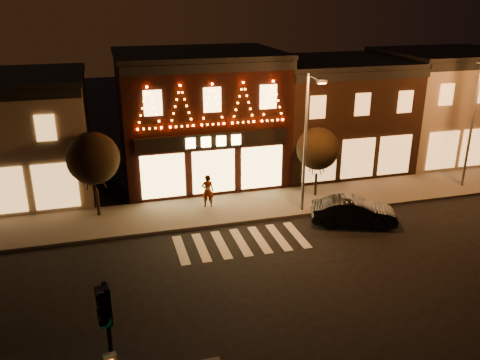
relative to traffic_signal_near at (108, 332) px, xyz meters
name	(u,v)px	position (x,y,z in m)	size (l,w,h in m)	color
ground	(266,284)	(6.42, 6.17, -3.46)	(120.00, 120.00, 0.00)	black
sidewalk_far	(255,206)	(8.42, 14.17, -3.38)	(44.00, 4.00, 0.15)	#47423D
building_pulp	(199,116)	(6.42, 20.15, 0.71)	(10.20, 8.34, 8.30)	black
building_right_a	(332,113)	(15.92, 20.16, 0.30)	(9.20, 8.28, 7.50)	black
building_right_b	(443,104)	(24.92, 20.16, 0.45)	(9.20, 8.28, 7.80)	#726351
traffic_signal_near	(108,332)	(0.00, 0.00, 0.00)	(0.38, 0.49, 4.69)	black
streetlamp_mid	(307,134)	(10.76, 12.54, 1.16)	(0.49, 1.74, 7.62)	#59595E
streetlamp_right	(475,116)	(21.98, 13.33, 1.27)	(0.73, 1.79, 7.81)	#59595E
tree_left	(93,158)	(-0.33, 15.13, -0.03)	(2.81, 2.81, 4.69)	black
tree_right	(318,149)	(12.35, 14.56, -0.37)	(2.51, 2.51, 4.19)	black
dark_sedan	(354,212)	(12.77, 10.54, -2.73)	(1.55, 4.45, 1.47)	black
pedestrian	(208,191)	(5.72, 14.63, -2.35)	(0.70, 0.46, 1.92)	gray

